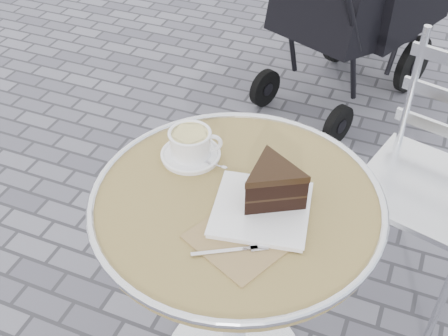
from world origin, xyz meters
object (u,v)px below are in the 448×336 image
at_px(cake_plate_set, 270,191).
at_px(cappuccino_set, 191,146).
at_px(bistro_chair, 446,151).
at_px(cafe_table, 236,245).
at_px(baby_stroller, 359,2).

bearing_deg(cake_plate_set, cappuccino_set, 146.89).
bearing_deg(bistro_chair, cappuccino_set, -126.53).
relative_size(cake_plate_set, bistro_chair, 0.39).
height_order(cafe_table, cappuccino_set, cappuccino_set).
bearing_deg(bistro_chair, baby_stroller, 128.82).
distance_m(cake_plate_set, baby_stroller, 1.76).
distance_m(cafe_table, cake_plate_set, 0.23).
xyz_separation_m(cafe_table, baby_stroller, (-0.04, 1.73, -0.06)).
distance_m(cappuccino_set, bistro_chair, 0.84).
relative_size(cappuccino_set, baby_stroller, 0.15).
relative_size(cappuccino_set, cake_plate_set, 0.52).
xyz_separation_m(bistro_chair, baby_stroller, (-0.51, 1.11, -0.05)).
distance_m(cafe_table, cappuccino_set, 0.28).
relative_size(cappuccino_set, bistro_chair, 0.20).
xyz_separation_m(cappuccino_set, cake_plate_set, (0.25, -0.10, 0.02)).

